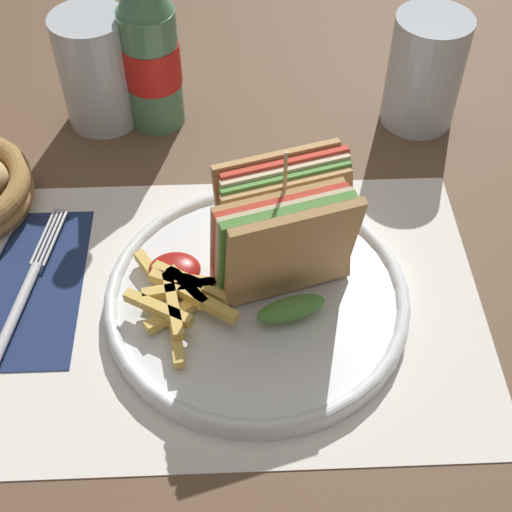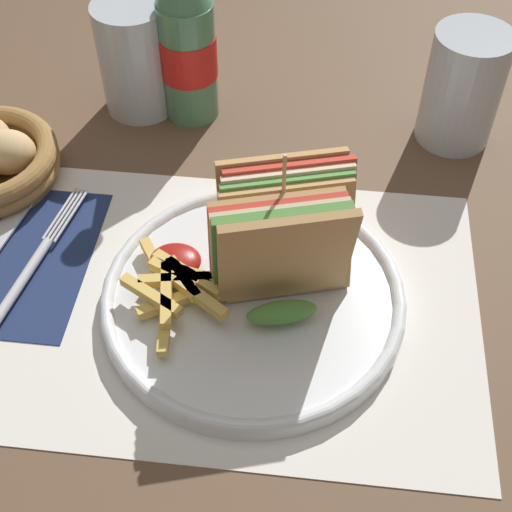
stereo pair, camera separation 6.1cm
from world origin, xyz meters
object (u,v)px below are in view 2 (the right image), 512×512
(coke_bottle_near, at_px, (187,40))
(glass_near, at_px, (463,88))
(plate_main, at_px, (253,296))
(club_sandwich, at_px, (282,239))
(fork, at_px, (30,269))
(glass_far, at_px, (136,64))

(coke_bottle_near, relative_size, glass_near, 1.74)
(coke_bottle_near, distance_m, glass_near, 0.29)
(plate_main, relative_size, club_sandwich, 1.84)
(fork, height_order, coke_bottle_near, coke_bottle_near)
(glass_far, bearing_deg, plate_main, -59.43)
(fork, distance_m, glass_near, 0.47)
(fork, relative_size, glass_near, 1.45)
(club_sandwich, relative_size, glass_near, 1.16)
(coke_bottle_near, bearing_deg, fork, -112.49)
(coke_bottle_near, height_order, glass_near, coke_bottle_near)
(club_sandwich, bearing_deg, fork, -178.98)
(coke_bottle_near, bearing_deg, club_sandwich, -64.04)
(club_sandwich, relative_size, coke_bottle_near, 0.67)
(club_sandwich, distance_m, glass_near, 0.29)
(club_sandwich, bearing_deg, glass_far, 125.32)
(plate_main, height_order, coke_bottle_near, coke_bottle_near)
(club_sandwich, height_order, coke_bottle_near, coke_bottle_near)
(club_sandwich, bearing_deg, coke_bottle_near, 115.96)
(glass_far, bearing_deg, coke_bottle_near, -6.13)
(plate_main, xyz_separation_m, club_sandwich, (0.02, 0.01, 0.06))
(fork, height_order, glass_far, glass_far)
(coke_bottle_near, xyz_separation_m, glass_near, (0.29, -0.01, -0.03))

